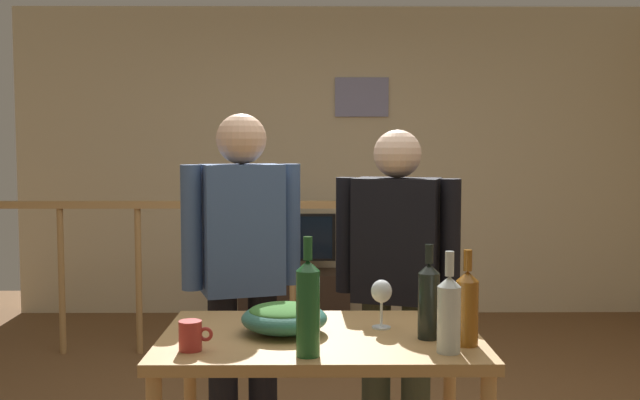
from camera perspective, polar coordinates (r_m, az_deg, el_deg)
back_wall at (r=6.37m, az=1.30°, el=2.98°), size 5.47×0.10×2.62m
framed_picture at (r=6.33m, az=3.24°, el=7.94°), size 0.45×0.03×0.33m
stair_railing at (r=5.16m, az=-5.98°, el=-4.34°), size 2.77×0.10×1.12m
tv_console at (r=6.14m, az=-1.96°, el=-7.46°), size 0.90×0.40×0.41m
flat_screen_tv at (r=6.03m, az=-1.98°, el=-2.97°), size 0.67×0.12×0.48m
serving_table at (r=2.68m, az=0.05°, el=-12.25°), size 1.12×0.73×0.79m
salad_bowl at (r=2.66m, az=-2.78°, el=-9.00°), size 0.31×0.31×0.18m
wine_glass at (r=2.71m, az=4.77°, el=-7.22°), size 0.08×0.08×0.18m
wine_bottle_clear at (r=2.43m, az=9.93°, el=-8.54°), size 0.08×0.08×0.33m
wine_bottle_amber at (r=2.52m, az=11.30°, el=-8.07°), size 0.08×0.08×0.32m
wine_bottle_green at (r=2.35m, az=-0.94°, el=-8.21°), size 0.08×0.08×0.38m
wine_bottle_dark at (r=2.59m, az=8.40°, el=-7.62°), size 0.07×0.07×0.33m
mug_red at (r=2.47m, az=-9.93°, el=-10.28°), size 0.11×0.08×0.10m
person_standing_left at (r=3.28m, az=-6.03°, el=-5.00°), size 0.51×0.31×1.59m
person_standing_right at (r=3.30m, az=5.94°, el=-5.70°), size 0.53×0.32×1.52m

